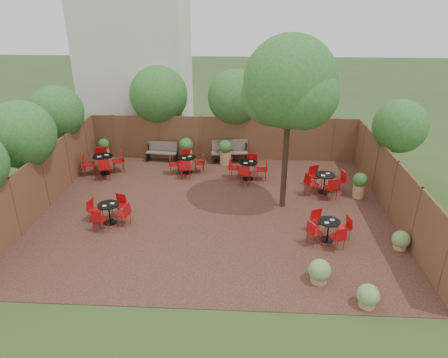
{
  "coord_description": "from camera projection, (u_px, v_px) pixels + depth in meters",
  "views": [
    {
      "loc": [
        0.99,
        -12.66,
        6.93
      ],
      "look_at": [
        0.27,
        0.5,
        1.0
      ],
      "focal_mm": 32.78,
      "sensor_mm": 36.0,
      "label": 1
    }
  ],
  "objects": [
    {
      "name": "ground",
      "position": [
        216.0,
        210.0,
        14.42
      ],
      "size": [
        80.0,
        80.0,
        0.0
      ],
      "primitive_type": "plane",
      "color": "#354F23",
      "rests_on": "ground"
    },
    {
      "name": "planters",
      "position": [
        210.0,
        155.0,
        17.72
      ],
      "size": [
        11.25,
        3.89,
        1.14
      ],
      "color": "tan",
      "rests_on": "courtyard_paving"
    },
    {
      "name": "neighbour_building",
      "position": [
        137.0,
        60.0,
        20.28
      ],
      "size": [
        5.0,
        4.0,
        8.0
      ],
      "primitive_type": "cube",
      "color": "beige",
      "rests_on": "ground"
    },
    {
      "name": "park_bench_right",
      "position": [
        230.0,
        151.0,
        18.4
      ],
      "size": [
        1.68,
        0.74,
        1.0
      ],
      "rotation": [
        0.0,
        0.0,
        0.14
      ],
      "color": "brown",
      "rests_on": "courtyard_paving"
    },
    {
      "name": "low_shrubs",
      "position": [
        359.0,
        268.0,
        10.84
      ],
      "size": [
        3.22,
        3.11,
        0.65
      ],
      "color": "tan",
      "rests_on": "courtyard_paving"
    },
    {
      "name": "park_bench_left",
      "position": [
        162.0,
        151.0,
        18.57
      ],
      "size": [
        1.44,
        0.61,
        0.87
      ],
      "rotation": [
        0.0,
        0.0,
        -0.11
      ],
      "color": "brown",
      "rests_on": "courtyard_paving"
    },
    {
      "name": "fence_right",
      "position": [
        394.0,
        189.0,
        13.71
      ],
      "size": [
        0.08,
        10.0,
        2.0
      ],
      "primitive_type": "cube",
      "color": "#54361F",
      "rests_on": "ground"
    },
    {
      "name": "courtyard_tree",
      "position": [
        290.0,
        88.0,
        12.96
      ],
      "size": [
        3.04,
        2.98,
        5.91
      ],
      "rotation": [
        0.0,
        0.0,
        0.25
      ],
      "color": "black",
      "rests_on": "courtyard_paving"
    },
    {
      "name": "overhang_foliage",
      "position": [
        165.0,
        111.0,
        16.34
      ],
      "size": [
        15.31,
        10.55,
        2.63
      ],
      "color": "#286220",
      "rests_on": "ground"
    },
    {
      "name": "bistro_tables",
      "position": [
        207.0,
        180.0,
        15.69
      ],
      "size": [
        10.61,
        6.44,
        0.94
      ],
      "color": "black",
      "rests_on": "courtyard_paving"
    },
    {
      "name": "courtyard_paving",
      "position": [
        216.0,
        210.0,
        14.41
      ],
      "size": [
        12.0,
        10.0,
        0.02
      ],
      "primitive_type": "cube",
      "color": "#331914",
      "rests_on": "ground"
    },
    {
      "name": "fence_back",
      "position": [
        224.0,
        138.0,
        18.56
      ],
      "size": [
        12.0,
        0.08,
        2.0
      ],
      "primitive_type": "cube",
      "color": "#54361F",
      "rests_on": "ground"
    },
    {
      "name": "fence_left",
      "position": [
        45.0,
        181.0,
        14.3
      ],
      "size": [
        0.08,
        10.0,
        2.0
      ],
      "primitive_type": "cube",
      "color": "#54361F",
      "rests_on": "ground"
    }
  ]
}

